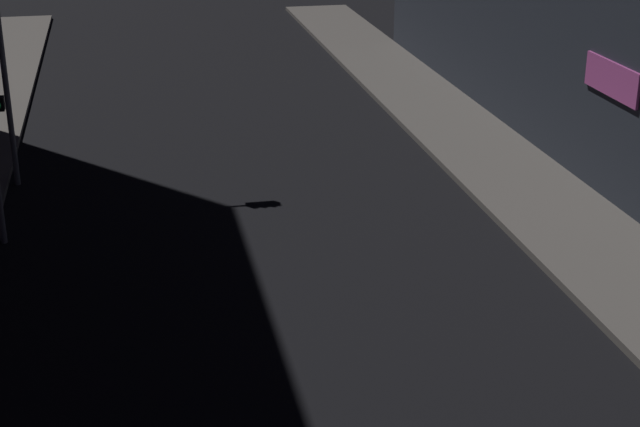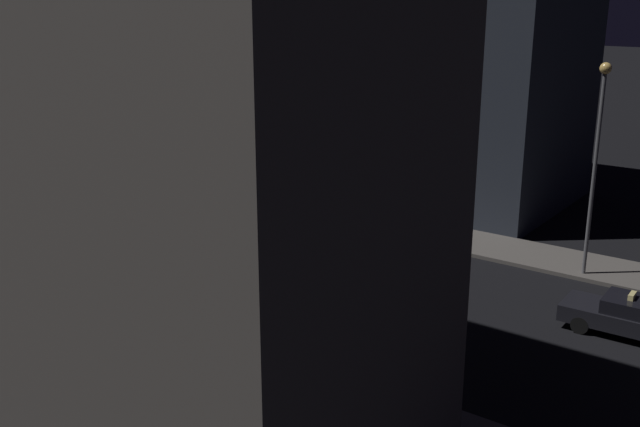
{
  "view_description": "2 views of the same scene",
  "coord_description": "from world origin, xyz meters",
  "px_view_note": "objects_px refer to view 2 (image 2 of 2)",
  "views": [
    {
      "loc": [
        -2.86,
        -0.82,
        9.51
      ],
      "look_at": [
        0.56,
        15.7,
        2.76
      ],
      "focal_mm": 54.74,
      "sensor_mm": 36.0,
      "label": 1
    },
    {
      "loc": [
        -23.96,
        0.53,
        11.81
      ],
      "look_at": [
        1.51,
        19.06,
        2.34
      ],
      "focal_mm": 41.73,
      "sensor_mm": 36.0,
      "label": 2
    }
  ],
  "objects_px": {
    "traffic_light_overhead": "(103,174)",
    "traffic_light_left_kerb": "(142,237)",
    "sign_pole_left": "(413,318)",
    "street_lamp_near_block": "(598,143)",
    "taxi": "(628,316)"
  },
  "relations": [
    {
      "from": "traffic_light_overhead",
      "to": "street_lamp_near_block",
      "type": "xyz_separation_m",
      "value": [
        11.14,
        -17.45,
        1.63
      ]
    },
    {
      "from": "traffic_light_overhead",
      "to": "street_lamp_near_block",
      "type": "height_order",
      "value": "street_lamp_near_block"
    },
    {
      "from": "traffic_light_overhead",
      "to": "sign_pole_left",
      "type": "relative_size",
      "value": 1.26
    },
    {
      "from": "traffic_light_left_kerb",
      "to": "sign_pole_left",
      "type": "relative_size",
      "value": 0.8
    },
    {
      "from": "traffic_light_overhead",
      "to": "sign_pole_left",
      "type": "distance_m",
      "value": 16.94
    },
    {
      "from": "traffic_light_left_kerb",
      "to": "street_lamp_near_block",
      "type": "distance_m",
      "value": 18.67
    },
    {
      "from": "traffic_light_overhead",
      "to": "sign_pole_left",
      "type": "bearing_deg",
      "value": -98.87
    },
    {
      "from": "traffic_light_overhead",
      "to": "sign_pole_left",
      "type": "xyz_separation_m",
      "value": [
        -2.61,
        -16.69,
        -1.24
      ]
    },
    {
      "from": "taxi",
      "to": "street_lamp_near_block",
      "type": "bearing_deg",
      "value": 32.19
    },
    {
      "from": "traffic_light_left_kerb",
      "to": "street_lamp_near_block",
      "type": "relative_size",
      "value": 0.42
    },
    {
      "from": "traffic_light_overhead",
      "to": "street_lamp_near_block",
      "type": "distance_m",
      "value": 20.77
    },
    {
      "from": "traffic_light_overhead",
      "to": "traffic_light_left_kerb",
      "type": "distance_m",
      "value": 4.81
    },
    {
      "from": "taxi",
      "to": "traffic_light_left_kerb",
      "type": "bearing_deg",
      "value": 116.35
    },
    {
      "from": "traffic_light_overhead",
      "to": "traffic_light_left_kerb",
      "type": "height_order",
      "value": "traffic_light_overhead"
    },
    {
      "from": "sign_pole_left",
      "to": "street_lamp_near_block",
      "type": "relative_size",
      "value": 0.52
    }
  ]
}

